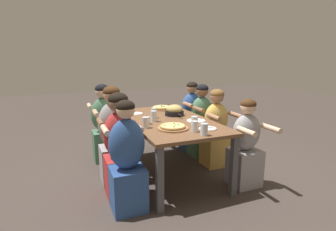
{
  "coord_description": "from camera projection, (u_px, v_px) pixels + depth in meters",
  "views": [
    {
      "loc": [
        3.1,
        -1.27,
        1.54
      ],
      "look_at": [
        0.0,
        0.0,
        0.79
      ],
      "focal_mm": 28.0,
      "sensor_mm": 36.0,
      "label": 1
    }
  ],
  "objects": [
    {
      "name": "pizza_board_second",
      "position": [
        173.0,
        127.0,
        2.97
      ],
      "size": [
        0.35,
        0.35,
        0.05
      ],
      "color": "#996B42",
      "rests_on": "dining_table"
    },
    {
      "name": "ground_plane",
      "position": [
        168.0,
        171.0,
        3.61
      ],
      "size": [
        18.0,
        18.0,
        0.0
      ],
      "primitive_type": "plane",
      "color": "#423833",
      "rests_on": "ground"
    },
    {
      "name": "empty_plate_a",
      "position": [
        208.0,
        128.0,
        2.98
      ],
      "size": [
        0.2,
        0.2,
        0.02
      ],
      "color": "white",
      "rests_on": "dining_table"
    },
    {
      "name": "drinking_glass_b",
      "position": [
        154.0,
        114.0,
        3.51
      ],
      "size": [
        0.06,
        0.06,
        0.13
      ],
      "color": "silver",
      "rests_on": "dining_table"
    },
    {
      "name": "diner_far_left",
      "position": [
        192.0,
        119.0,
        4.4
      ],
      "size": [
        0.51,
        0.4,
        1.15
      ],
      "rotation": [
        0.0,
        0.0,
        -1.57
      ],
      "color": "#2D5193",
      "rests_on": "ground"
    },
    {
      "name": "drinking_glass_d",
      "position": [
        204.0,
        129.0,
        2.72
      ],
      "size": [
        0.08,
        0.08,
        0.13
      ],
      "color": "silver",
      "rests_on": "dining_table"
    },
    {
      "name": "diner_near_center",
      "position": [
        113.0,
        138.0,
        3.25
      ],
      "size": [
        0.51,
        0.4,
        1.21
      ],
      "rotation": [
        0.0,
        0.0,
        1.57
      ],
      "color": "#99999E",
      "rests_on": "ground"
    },
    {
      "name": "dining_table",
      "position": [
        168.0,
        125.0,
        3.46
      ],
      "size": [
        1.84,
        1.0,
        0.74
      ],
      "color": "brown",
      "rests_on": "ground"
    },
    {
      "name": "diner_far_right",
      "position": [
        246.0,
        147.0,
        3.14
      ],
      "size": [
        0.51,
        0.4,
        1.07
      ],
      "rotation": [
        0.0,
        0.0,
        -1.57
      ],
      "color": "#99999E",
      "rests_on": "ground"
    },
    {
      "name": "empty_plate_c",
      "position": [
        136.0,
        114.0,
        3.76
      ],
      "size": [
        0.19,
        0.19,
        0.02
      ],
      "color": "white",
      "rests_on": "dining_table"
    },
    {
      "name": "skillet_bowl",
      "position": [
        174.0,
        111.0,
        3.67
      ],
      "size": [
        0.38,
        0.27,
        0.15
      ],
      "color": "black",
      "rests_on": "dining_table"
    },
    {
      "name": "cocktail_glass_blue",
      "position": [
        147.0,
        121.0,
        3.18
      ],
      "size": [
        0.08,
        0.08,
        0.11
      ],
      "color": "silver",
      "rests_on": "dining_table"
    },
    {
      "name": "diner_far_midleft",
      "position": [
        201.0,
        124.0,
        4.1
      ],
      "size": [
        0.51,
        0.4,
        1.14
      ],
      "rotation": [
        0.0,
        0.0,
        -1.57
      ],
      "color": "#477556",
      "rests_on": "ground"
    },
    {
      "name": "drinking_glass_a",
      "position": [
        195.0,
        122.0,
        3.04
      ],
      "size": [
        0.08,
        0.08,
        0.13
      ],
      "color": "silver",
      "rests_on": "dining_table"
    },
    {
      "name": "drinking_glass_c",
      "position": [
        195.0,
        127.0,
        2.85
      ],
      "size": [
        0.08,
        0.08,
        0.12
      ],
      "color": "silver",
      "rests_on": "dining_table"
    },
    {
      "name": "diner_far_center",
      "position": [
        216.0,
        131.0,
        3.73
      ],
      "size": [
        0.51,
        0.4,
        1.11
      ],
      "rotation": [
        0.0,
        0.0,
        -1.57
      ],
      "color": "gold",
      "rests_on": "ground"
    },
    {
      "name": "diner_near_midright",
      "position": [
        120.0,
        149.0,
        2.9
      ],
      "size": [
        0.51,
        0.4,
        1.18
      ],
      "rotation": [
        0.0,
        0.0,
        1.57
      ],
      "color": "#B22D2D",
      "rests_on": "ground"
    },
    {
      "name": "diner_near_left",
      "position": [
        104.0,
        126.0,
        3.94
      ],
      "size": [
        0.51,
        0.4,
        1.16
      ],
      "rotation": [
        0.0,
        0.0,
        1.57
      ],
      "color": "#477556",
      "rests_on": "ground"
    },
    {
      "name": "pizza_board_main",
      "position": [
        161.0,
        108.0,
        4.11
      ],
      "size": [
        0.34,
        0.34,
        0.05
      ],
      "color": "#996B42",
      "rests_on": "dining_table"
    },
    {
      "name": "drinking_glass_e",
      "position": [
        154.0,
        117.0,
        3.31
      ],
      "size": [
        0.08,
        0.08,
        0.14
      ],
      "color": "silver",
      "rests_on": "dining_table"
    },
    {
      "name": "empty_plate_b",
      "position": [
        196.0,
        121.0,
        3.34
      ],
      "size": [
        0.24,
        0.24,
        0.02
      ],
      "color": "white",
      "rests_on": "dining_table"
    },
    {
      "name": "drinking_glass_f",
      "position": [
        146.0,
        123.0,
        3.01
      ],
      "size": [
        0.08,
        0.08,
        0.13
      ],
      "color": "silver",
      "rests_on": "dining_table"
    },
    {
      "name": "diner_near_right",
      "position": [
        127.0,
        162.0,
        2.61
      ],
      "size": [
        0.51,
        0.4,
        1.15
      ],
      "rotation": [
        0.0,
        0.0,
        1.57
      ],
      "color": "#2D5193",
      "rests_on": "ground"
    }
  ]
}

